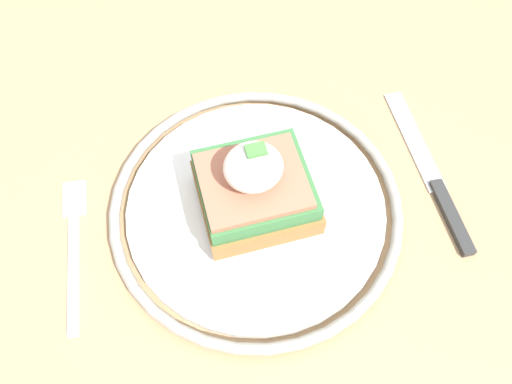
{
  "coord_description": "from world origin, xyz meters",
  "views": [
    {
      "loc": [
        -0.03,
        -0.23,
        1.16
      ],
      "look_at": [
        0.03,
        -0.02,
        0.78
      ],
      "focal_mm": 35.0,
      "sensor_mm": 36.0,
      "label": 1
    }
  ],
  "objects_px": {
    "fork": "(74,244)",
    "plate": "(256,206)",
    "sandwich": "(255,187)",
    "knife": "(434,180)"
  },
  "relations": [
    {
      "from": "fork",
      "to": "knife",
      "type": "height_order",
      "value": "knife"
    },
    {
      "from": "sandwich",
      "to": "fork",
      "type": "xyz_separation_m",
      "value": [
        -0.17,
        0.01,
        -0.04
      ]
    },
    {
      "from": "sandwich",
      "to": "fork",
      "type": "relative_size",
      "value": 0.66
    },
    {
      "from": "plate",
      "to": "sandwich",
      "type": "bearing_deg",
      "value": -171.71
    },
    {
      "from": "fork",
      "to": "knife",
      "type": "relative_size",
      "value": 0.78
    },
    {
      "from": "fork",
      "to": "plate",
      "type": "bearing_deg",
      "value": -2.98
    },
    {
      "from": "sandwich",
      "to": "fork",
      "type": "distance_m",
      "value": 0.17
    },
    {
      "from": "plate",
      "to": "knife",
      "type": "distance_m",
      "value": 0.18
    },
    {
      "from": "fork",
      "to": "knife",
      "type": "xyz_separation_m",
      "value": [
        0.34,
        -0.02,
        0.0
      ]
    },
    {
      "from": "sandwich",
      "to": "knife",
      "type": "relative_size",
      "value": 0.52
    }
  ]
}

